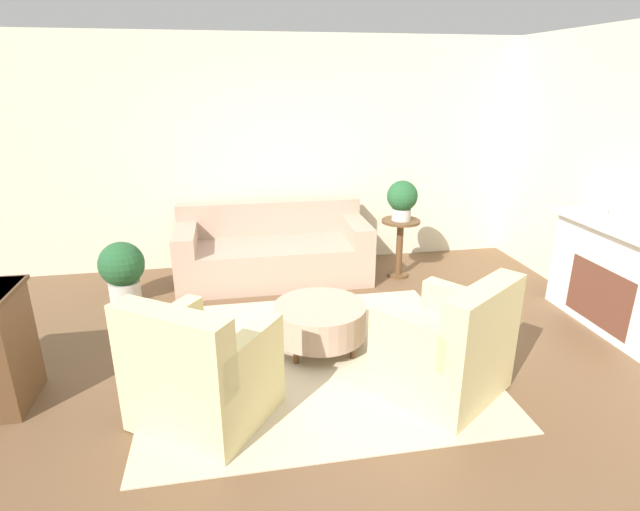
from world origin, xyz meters
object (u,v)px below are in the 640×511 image
object	(u,v)px
potted_plant_floor	(122,269)
armchair_left	(200,375)
couch	(273,253)
side_table	(400,239)
potted_plant_on_side_table	(402,198)
armchair_right	(449,350)
vase_mantel_near	(598,207)
ottoman_table	(320,320)

from	to	relation	value
potted_plant_floor	armchair_left	bearing A→B (deg)	-67.85
couch	potted_plant_floor	bearing A→B (deg)	-167.37
couch	armchair_left	xyz separation A→B (m)	(-0.75, -2.59, 0.05)
side_table	potted_plant_on_side_table	bearing A→B (deg)	0.00
armchair_right	vase_mantel_near	distance (m)	2.37
couch	ottoman_table	xyz separation A→B (m)	(0.25, -1.74, -0.05)
armchair_right	vase_mantel_near	world-z (taller)	vase_mantel_near
side_table	potted_plant_floor	size ratio (longest dim) A/B	1.07
side_table	couch	bearing A→B (deg)	171.79
couch	vase_mantel_near	world-z (taller)	vase_mantel_near
armchair_right	side_table	world-z (taller)	armchair_right
vase_mantel_near	potted_plant_floor	size ratio (longest dim) A/B	0.31
armchair_left	vase_mantel_near	xyz separation A→B (m)	(3.79, 1.09, 0.74)
ottoman_table	potted_plant_floor	size ratio (longest dim) A/B	1.24
armchair_left	armchair_right	size ratio (longest dim) A/B	1.00
armchair_right	side_table	xyz separation A→B (m)	(0.43, 2.37, 0.10)
potted_plant_floor	vase_mantel_near	bearing A→B (deg)	-13.48
couch	potted_plant_on_side_table	world-z (taller)	potted_plant_on_side_table
vase_mantel_near	potted_plant_floor	bearing A→B (deg)	166.52
potted_plant_floor	potted_plant_on_side_table	bearing A→B (deg)	2.78
armchair_right	potted_plant_floor	size ratio (longest dim) A/B	1.71
armchair_left	armchair_right	world-z (taller)	same
armchair_left	potted_plant_on_side_table	distance (m)	3.33
couch	ottoman_table	bearing A→B (deg)	-81.90
armchair_left	ottoman_table	size ratio (longest dim) A/B	1.38
armchair_right	couch	bearing A→B (deg)	112.64
vase_mantel_near	ottoman_table	bearing A→B (deg)	-175.05
ottoman_table	couch	bearing A→B (deg)	98.10
couch	armchair_left	distance (m)	2.70
couch	armchair_left	size ratio (longest dim) A/B	1.97
armchair_left	vase_mantel_near	distance (m)	4.02
armchair_left	potted_plant_floor	size ratio (longest dim) A/B	1.71
side_table	potted_plant_floor	xyz separation A→B (m)	(-3.16, -0.15, -0.10)
couch	armchair_right	world-z (taller)	armchair_right
armchair_left	armchair_right	bearing A→B (deg)	0.00
potted_plant_floor	armchair_right	bearing A→B (deg)	-39.06
couch	armchair_left	bearing A→B (deg)	-106.16
couch	vase_mantel_near	size ratio (longest dim) A/B	10.98
armchair_right	ottoman_table	xyz separation A→B (m)	(-0.83, 0.85, -0.10)
potted_plant_on_side_table	potted_plant_floor	bearing A→B (deg)	-177.22
ottoman_table	potted_plant_floor	xyz separation A→B (m)	(-1.90, 1.37, 0.10)
armchair_left	side_table	size ratio (longest dim) A/B	1.60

